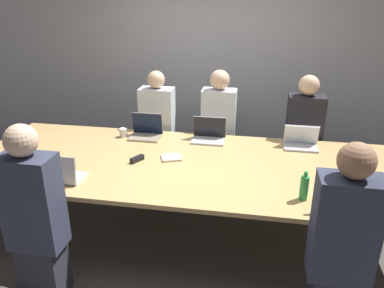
{
  "coord_description": "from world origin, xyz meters",
  "views": [
    {
      "loc": [
        0.62,
        -3.15,
        2.21
      ],
      "look_at": [
        0.03,
        0.1,
        0.88
      ],
      "focal_mm": 35.0,
      "sensor_mm": 36.0,
      "label": 1
    }
  ],
  "objects_px": {
    "bottle_near_right": "(304,187)",
    "laptop_near_left": "(61,174)",
    "cup_near_right": "(374,205)",
    "person_near_right": "(341,245)",
    "person_far_center": "(218,130)",
    "cup_far_midleft": "(123,133)",
    "person_far_right": "(303,138)",
    "laptop_far_right": "(301,141)",
    "laptop_near_right": "(340,202)",
    "person_near_left": "(35,217)",
    "laptop_far_midleft": "(146,130)",
    "stapler": "(137,159)",
    "laptop_far_center": "(209,134)",
    "person_far_midleft": "(158,129)"
  },
  "relations": [
    {
      "from": "person_far_right",
      "to": "stapler",
      "type": "distance_m",
      "value": 1.93
    },
    {
      "from": "bottle_near_right",
      "to": "laptop_near_left",
      "type": "bearing_deg",
      "value": -178.38
    },
    {
      "from": "laptop_near_left",
      "to": "cup_far_midleft",
      "type": "xyz_separation_m",
      "value": [
        0.14,
        1.11,
        -0.02
      ]
    },
    {
      "from": "laptop_near_right",
      "to": "laptop_near_left",
      "type": "height_order",
      "value": "laptop_near_left"
    },
    {
      "from": "person_far_center",
      "to": "laptop_far_right",
      "type": "distance_m",
      "value": 1.05
    },
    {
      "from": "laptop_near_left",
      "to": "person_far_midleft",
      "type": "xyz_separation_m",
      "value": [
        0.41,
        1.58,
        -0.13
      ]
    },
    {
      "from": "person_far_midleft",
      "to": "cup_far_midleft",
      "type": "bearing_deg",
      "value": -119.61
    },
    {
      "from": "person_far_right",
      "to": "person_far_center",
      "type": "bearing_deg",
      "value": 174.08
    },
    {
      "from": "person_far_center",
      "to": "laptop_far_midleft",
      "type": "distance_m",
      "value": 0.9
    },
    {
      "from": "cup_near_right",
      "to": "laptop_far_midleft",
      "type": "relative_size",
      "value": 0.3
    },
    {
      "from": "cup_near_right",
      "to": "laptop_far_midleft",
      "type": "height_order",
      "value": "laptop_far_midleft"
    },
    {
      "from": "laptop_far_midleft",
      "to": "person_far_midleft",
      "type": "xyz_separation_m",
      "value": [
        0.01,
        0.42,
        -0.14
      ]
    },
    {
      "from": "person_near_right",
      "to": "stapler",
      "type": "height_order",
      "value": "person_near_right"
    },
    {
      "from": "cup_near_right",
      "to": "person_far_midleft",
      "type": "height_order",
      "value": "person_far_midleft"
    },
    {
      "from": "bottle_near_right",
      "to": "laptop_near_left",
      "type": "distance_m",
      "value": 1.99
    },
    {
      "from": "laptop_far_right",
      "to": "person_far_center",
      "type": "bearing_deg",
      "value": 151.41
    },
    {
      "from": "laptop_far_right",
      "to": "stapler",
      "type": "relative_size",
      "value": 2.28
    },
    {
      "from": "bottle_near_right",
      "to": "laptop_far_midleft",
      "type": "height_order",
      "value": "laptop_far_midleft"
    },
    {
      "from": "cup_near_right",
      "to": "person_far_right",
      "type": "relative_size",
      "value": 0.07
    },
    {
      "from": "laptop_far_midleft",
      "to": "person_near_left",
      "type": "bearing_deg",
      "value": -102.1
    },
    {
      "from": "cup_far_midleft",
      "to": "laptop_near_left",
      "type": "bearing_deg",
      "value": -97.4
    },
    {
      "from": "person_far_center",
      "to": "laptop_far_right",
      "type": "bearing_deg",
      "value": -28.59
    },
    {
      "from": "cup_near_right",
      "to": "person_near_right",
      "type": "bearing_deg",
      "value": -125.37
    },
    {
      "from": "person_far_center",
      "to": "cup_far_midleft",
      "type": "relative_size",
      "value": 14.75
    },
    {
      "from": "laptop_far_midleft",
      "to": "person_far_right",
      "type": "bearing_deg",
      "value": 12.66
    },
    {
      "from": "laptop_far_midleft",
      "to": "cup_far_midleft",
      "type": "relative_size",
      "value": 3.58
    },
    {
      "from": "cup_near_right",
      "to": "bottle_near_right",
      "type": "xyz_separation_m",
      "value": [
        -0.49,
        0.09,
        0.05
      ]
    },
    {
      "from": "cup_near_right",
      "to": "cup_far_midleft",
      "type": "relative_size",
      "value": 1.07
    },
    {
      "from": "person_far_center",
      "to": "laptop_far_right",
      "type": "relative_size",
      "value": 4.05
    },
    {
      "from": "cup_far_midleft",
      "to": "stapler",
      "type": "relative_size",
      "value": 0.63
    },
    {
      "from": "person_far_center",
      "to": "stapler",
      "type": "height_order",
      "value": "person_far_center"
    },
    {
      "from": "cup_near_right",
      "to": "person_far_right",
      "type": "xyz_separation_m",
      "value": [
        -0.35,
        1.58,
        -0.1
      ]
    },
    {
      "from": "stapler",
      "to": "person_far_center",
      "type": "bearing_deg",
      "value": 89.52
    },
    {
      "from": "laptop_near_left",
      "to": "person_near_left",
      "type": "distance_m",
      "value": 0.51
    },
    {
      "from": "laptop_near_right",
      "to": "laptop_far_center",
      "type": "height_order",
      "value": "laptop_far_center"
    },
    {
      "from": "person_far_center",
      "to": "cup_far_midleft",
      "type": "distance_m",
      "value": 1.14
    },
    {
      "from": "laptop_near_left",
      "to": "person_near_left",
      "type": "relative_size",
      "value": 0.23
    },
    {
      "from": "laptop_far_center",
      "to": "person_far_right",
      "type": "height_order",
      "value": "person_far_right"
    },
    {
      "from": "laptop_far_right",
      "to": "person_far_midleft",
      "type": "height_order",
      "value": "person_far_midleft"
    },
    {
      "from": "laptop_near_right",
      "to": "laptop_near_left",
      "type": "bearing_deg",
      "value": -1.53
    },
    {
      "from": "person_near_right",
      "to": "cup_near_right",
      "type": "xyz_separation_m",
      "value": [
        0.28,
        0.4,
        0.09
      ]
    },
    {
      "from": "laptop_near_right",
      "to": "stapler",
      "type": "relative_size",
      "value": 2.04
    },
    {
      "from": "laptop_far_center",
      "to": "person_far_midleft",
      "type": "distance_m",
      "value": 0.81
    },
    {
      "from": "laptop_far_midleft",
      "to": "bottle_near_right",
      "type": "bearing_deg",
      "value": -34.76
    },
    {
      "from": "person_far_center",
      "to": "stapler",
      "type": "xyz_separation_m",
      "value": [
        -0.65,
        -1.15,
        0.07
      ]
    },
    {
      "from": "laptop_far_center",
      "to": "person_far_midleft",
      "type": "xyz_separation_m",
      "value": [
        -0.68,
        0.4,
        -0.13
      ]
    },
    {
      "from": "cup_near_right",
      "to": "person_near_left",
      "type": "relative_size",
      "value": 0.07
    },
    {
      "from": "person_near_left",
      "to": "stapler",
      "type": "xyz_separation_m",
      "value": [
        0.46,
        1.0,
        0.07
      ]
    },
    {
      "from": "laptop_far_center",
      "to": "laptop_far_midleft",
      "type": "height_order",
      "value": "laptop_far_midleft"
    },
    {
      "from": "laptop_far_center",
      "to": "cup_far_midleft",
      "type": "height_order",
      "value": "laptop_far_center"
    }
  ]
}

